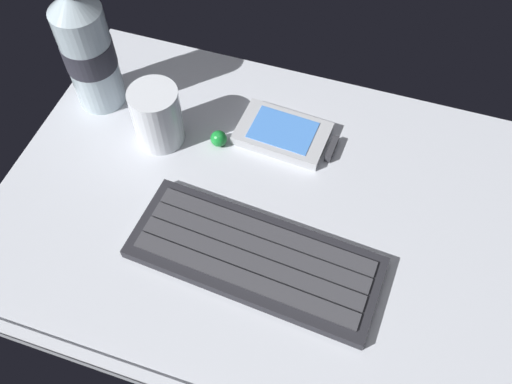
{
  "coord_description": "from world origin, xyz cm",
  "views": [
    {
      "loc": [
        11.13,
        -33.93,
        57.25
      ],
      "look_at": [
        0.0,
        0.0,
        3.0
      ],
      "focal_mm": 38.15,
      "sensor_mm": 36.0,
      "label": 1
    }
  ],
  "objects_px": {
    "keyboard": "(255,257)",
    "trackball_mouse": "(219,139)",
    "handheld_device": "(287,135)",
    "juice_cup": "(158,118)",
    "water_bottle": "(87,49)"
  },
  "relations": [
    {
      "from": "juice_cup",
      "to": "water_bottle",
      "type": "height_order",
      "value": "water_bottle"
    },
    {
      "from": "juice_cup",
      "to": "trackball_mouse",
      "type": "height_order",
      "value": "juice_cup"
    },
    {
      "from": "keyboard",
      "to": "water_bottle",
      "type": "height_order",
      "value": "water_bottle"
    },
    {
      "from": "juice_cup",
      "to": "keyboard",
      "type": "bearing_deg",
      "value": -37.52
    },
    {
      "from": "handheld_device",
      "to": "keyboard",
      "type": "bearing_deg",
      "value": -85.27
    },
    {
      "from": "handheld_device",
      "to": "juice_cup",
      "type": "relative_size",
      "value": 1.55
    },
    {
      "from": "keyboard",
      "to": "trackball_mouse",
      "type": "relative_size",
      "value": 13.51
    },
    {
      "from": "keyboard",
      "to": "trackball_mouse",
      "type": "bearing_deg",
      "value": 123.65
    },
    {
      "from": "keyboard",
      "to": "handheld_device",
      "type": "xyz_separation_m",
      "value": [
        -0.02,
        0.19,
        -0.0
      ]
    },
    {
      "from": "keyboard",
      "to": "trackball_mouse",
      "type": "distance_m",
      "value": 0.18
    },
    {
      "from": "keyboard",
      "to": "juice_cup",
      "type": "distance_m",
      "value": 0.23
    },
    {
      "from": "handheld_device",
      "to": "trackball_mouse",
      "type": "relative_size",
      "value": 5.99
    },
    {
      "from": "handheld_device",
      "to": "trackball_mouse",
      "type": "distance_m",
      "value": 0.09
    },
    {
      "from": "keyboard",
      "to": "water_bottle",
      "type": "distance_m",
      "value": 0.34
    },
    {
      "from": "handheld_device",
      "to": "trackball_mouse",
      "type": "bearing_deg",
      "value": -155.72
    }
  ]
}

